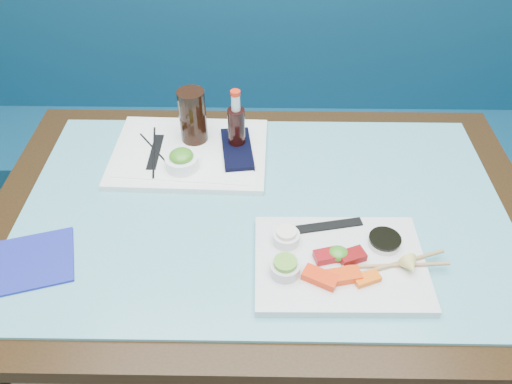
{
  "coord_description": "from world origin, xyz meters",
  "views": [
    {
      "loc": [
        -0.01,
        0.54,
        1.64
      ],
      "look_at": [
        -0.02,
        1.46,
        0.8
      ],
      "focal_mm": 35.0,
      "sensor_mm": 36.0,
      "label": 1
    }
  ],
  "objects_px": {
    "dining_table": "(263,231)",
    "cola_bottle_body": "(237,131)",
    "blue_napkin": "(36,261)",
    "booth_bench": "(263,134)",
    "serving_tray": "(190,153)",
    "cola_glass": "(193,116)",
    "seaweed_bowl": "(182,162)",
    "sashimi_plate": "(340,263)"
  },
  "relations": [
    {
      "from": "cola_glass",
      "to": "cola_bottle_body",
      "type": "relative_size",
      "value": 1.15
    },
    {
      "from": "booth_bench",
      "to": "sashimi_plate",
      "type": "relative_size",
      "value": 7.9
    },
    {
      "from": "booth_bench",
      "to": "cola_bottle_body",
      "type": "bearing_deg",
      "value": -97.22
    },
    {
      "from": "blue_napkin",
      "to": "serving_tray",
      "type": "bearing_deg",
      "value": 52.12
    },
    {
      "from": "booth_bench",
      "to": "blue_napkin",
      "type": "height_order",
      "value": "booth_bench"
    },
    {
      "from": "booth_bench",
      "to": "cola_bottle_body",
      "type": "xyz_separation_m",
      "value": [
        -0.08,
        -0.61,
        0.45
      ]
    },
    {
      "from": "serving_tray",
      "to": "cola_bottle_body",
      "type": "relative_size",
      "value": 3.13
    },
    {
      "from": "serving_tray",
      "to": "dining_table",
      "type": "bearing_deg",
      "value": -43.13
    },
    {
      "from": "serving_tray",
      "to": "seaweed_bowl",
      "type": "height_order",
      "value": "seaweed_bowl"
    },
    {
      "from": "dining_table",
      "to": "serving_tray",
      "type": "distance_m",
      "value": 0.31
    },
    {
      "from": "seaweed_bowl",
      "to": "serving_tray",
      "type": "bearing_deg",
      "value": 82.41
    },
    {
      "from": "dining_table",
      "to": "blue_napkin",
      "type": "height_order",
      "value": "blue_napkin"
    },
    {
      "from": "sashimi_plate",
      "to": "cola_bottle_body",
      "type": "distance_m",
      "value": 0.49
    },
    {
      "from": "dining_table",
      "to": "cola_glass",
      "type": "relative_size",
      "value": 8.86
    },
    {
      "from": "dining_table",
      "to": "blue_napkin",
      "type": "xyz_separation_m",
      "value": [
        -0.52,
        -0.19,
        0.09
      ]
    },
    {
      "from": "dining_table",
      "to": "booth_bench",
      "type": "bearing_deg",
      "value": 90.0
    },
    {
      "from": "blue_napkin",
      "to": "booth_bench",
      "type": "bearing_deg",
      "value": 63.23
    },
    {
      "from": "serving_tray",
      "to": "cola_glass",
      "type": "height_order",
      "value": "cola_glass"
    },
    {
      "from": "cola_glass",
      "to": "seaweed_bowl",
      "type": "bearing_deg",
      "value": -98.75
    },
    {
      "from": "cola_bottle_body",
      "to": "blue_napkin",
      "type": "distance_m",
      "value": 0.61
    },
    {
      "from": "booth_bench",
      "to": "blue_napkin",
      "type": "xyz_separation_m",
      "value": [
        -0.52,
        -1.03,
        0.39
      ]
    },
    {
      "from": "cola_glass",
      "to": "blue_napkin",
      "type": "bearing_deg",
      "value": -125.18
    },
    {
      "from": "seaweed_bowl",
      "to": "dining_table",
      "type": "bearing_deg",
      "value": -31.21
    },
    {
      "from": "booth_bench",
      "to": "dining_table",
      "type": "height_order",
      "value": "booth_bench"
    },
    {
      "from": "booth_bench",
      "to": "serving_tray",
      "type": "bearing_deg",
      "value": -108.45
    },
    {
      "from": "cola_bottle_body",
      "to": "booth_bench",
      "type": "bearing_deg",
      "value": 82.78
    },
    {
      "from": "serving_tray",
      "to": "seaweed_bowl",
      "type": "relative_size",
      "value": 4.78
    },
    {
      "from": "sashimi_plate",
      "to": "seaweed_bowl",
      "type": "distance_m",
      "value": 0.51
    },
    {
      "from": "serving_tray",
      "to": "cola_glass",
      "type": "distance_m",
      "value": 0.1
    },
    {
      "from": "dining_table",
      "to": "blue_napkin",
      "type": "bearing_deg",
      "value": -160.25
    },
    {
      "from": "booth_bench",
      "to": "sashimi_plate",
      "type": "height_order",
      "value": "booth_bench"
    },
    {
      "from": "seaweed_bowl",
      "to": "booth_bench",
      "type": "bearing_deg",
      "value": 72.66
    },
    {
      "from": "serving_tray",
      "to": "cola_bottle_body",
      "type": "height_order",
      "value": "cola_bottle_body"
    },
    {
      "from": "cola_bottle_body",
      "to": "seaweed_bowl",
      "type": "bearing_deg",
      "value": -145.33
    },
    {
      "from": "cola_glass",
      "to": "cola_bottle_body",
      "type": "distance_m",
      "value": 0.13
    },
    {
      "from": "dining_table",
      "to": "cola_bottle_body",
      "type": "relative_size",
      "value": 10.18
    },
    {
      "from": "serving_tray",
      "to": "blue_napkin",
      "type": "relative_size",
      "value": 2.6
    },
    {
      "from": "serving_tray",
      "to": "cola_bottle_body",
      "type": "distance_m",
      "value": 0.15
    },
    {
      "from": "cola_glass",
      "to": "blue_napkin",
      "type": "xyz_separation_m",
      "value": [
        -0.32,
        -0.45,
        -0.09
      ]
    },
    {
      "from": "dining_table",
      "to": "sashimi_plate",
      "type": "height_order",
      "value": "sashimi_plate"
    },
    {
      "from": "sashimi_plate",
      "to": "cola_glass",
      "type": "distance_m",
      "value": 0.59
    },
    {
      "from": "dining_table",
      "to": "seaweed_bowl",
      "type": "bearing_deg",
      "value": 148.79
    }
  ]
}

